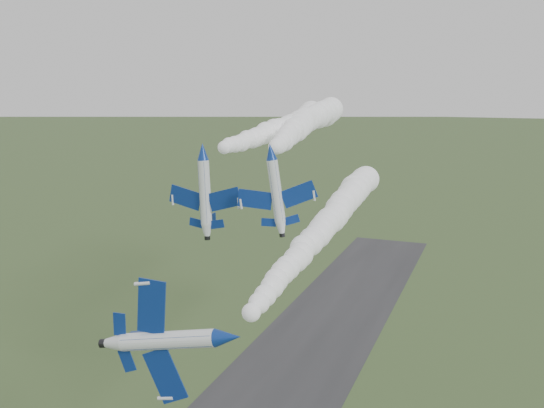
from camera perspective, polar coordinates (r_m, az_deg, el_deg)
The scene contains 6 objects.
jet_lead at distance 52.23m, azimuth -4.18°, elevation -12.46°, with size 3.69×13.70×11.15m.
smoke_trail_jet_lead at distance 84.51m, azimuth 5.10°, elevation -1.85°, with size 4.93×64.90×4.93m, color white, non-canonical shape.
jet_pair_left at distance 77.36m, azimuth -6.58°, elevation 4.94°, with size 10.51×12.59×3.11m.
smoke_trail_jet_pair_left at distance 105.72m, azimuth 1.66°, elevation 7.41°, with size 5.20×56.73×5.20m, color white, non-canonical shape.
jet_pair_right at distance 73.05m, azimuth -0.13°, elevation 4.96°, with size 9.78×11.52×3.01m.
smoke_trail_jet_pair_right at distance 102.87m, azimuth 2.42°, elevation 7.22°, with size 5.19×55.30×5.19m, color white, non-canonical shape.
Camera 1 is at (34.43, -43.62, 52.98)m, focal length 40.00 mm.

